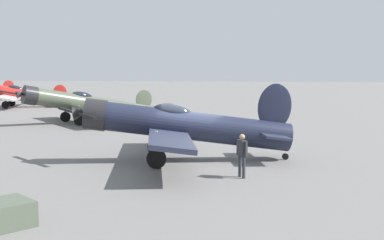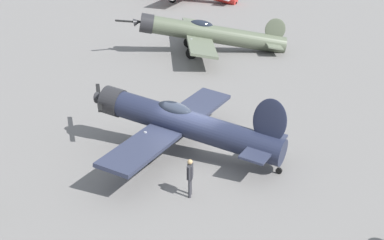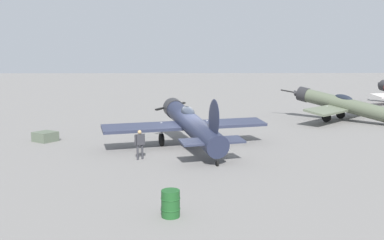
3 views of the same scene
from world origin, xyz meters
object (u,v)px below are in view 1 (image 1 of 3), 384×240
Objects in this scene: airplane_mid_apron at (88,104)px; equipment_crate at (2,214)px; airplane_far_line at (19,95)px; airplane_foreground at (181,125)px; ground_crew_mechanic at (242,151)px.

equipment_crate is at bearing 63.98° from airplane_mid_apron.
airplane_far_line is at bearing -89.29° from airplane_mid_apron.
airplane_foreground is at bearing 81.39° from airplane_mid_apron.
airplane_far_line reaches higher than equipment_crate.
airplane_foreground is 38.09m from airplane_far_line.
airplane_foreground is at bearing 101.16° from ground_crew_mechanic.
airplane_foreground is at bearing 110.63° from airplane_far_line.
airplane_far_line is at bearing 96.52° from ground_crew_mechanic.
equipment_crate is (24.16, 8.00, -1.09)m from airplane_mid_apron.
airplane_mid_apron is at bearing -69.73° from airplane_foreground.
airplane_far_line is 6.19× the size of equipment_crate.
equipment_crate is (6.78, -5.37, -0.66)m from ground_crew_mechanic.
ground_crew_mechanic is at bearing 141.63° from equipment_crate.
airplane_mid_apron reaches higher than ground_crew_mechanic.
airplane_mid_apron is at bearing -161.67° from equipment_crate.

